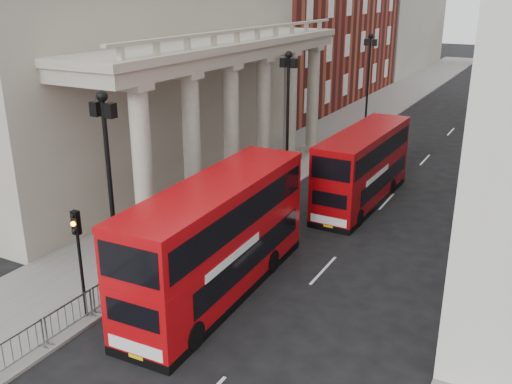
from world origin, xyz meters
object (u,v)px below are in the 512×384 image
object	(u,v)px
bus_near	(217,237)
pedestrian_c	(256,159)
lamp_post_south	(110,182)
pedestrian_a	(217,184)
lamp_post_mid	(288,109)
bus_far	(363,166)
lamp_post_north	(368,76)
traffic_light	(78,245)
pedestrian_b	(189,185)

from	to	relation	value
bus_near	pedestrian_c	distance (m)	16.61
lamp_post_south	pedestrian_a	size ratio (longest dim) A/B	5.46
lamp_post_mid	bus_near	bearing A→B (deg)	-75.90
lamp_post_mid	bus_far	bearing A→B (deg)	-9.09
bus_near	bus_far	distance (m)	13.14
lamp_post_mid	pedestrian_a	xyz separation A→B (m)	(-2.64, -4.23, -4.03)
lamp_post_north	traffic_light	size ratio (longest dim) A/B	1.93
traffic_light	bus_near	distance (m)	5.39
traffic_light	bus_far	size ratio (longest dim) A/B	0.43
lamp_post_south	pedestrian_c	xyz separation A→B (m)	(-2.96, 17.36, -3.98)
pedestrian_a	pedestrian_c	world-z (taller)	pedestrian_c
lamp_post_mid	pedestrian_b	bearing A→B (deg)	-125.06
lamp_post_mid	bus_near	size ratio (longest dim) A/B	0.74
lamp_post_south	bus_near	world-z (taller)	lamp_post_south
pedestrian_a	pedestrian_c	distance (m)	5.60
lamp_post_mid	pedestrian_a	world-z (taller)	lamp_post_mid
lamp_post_mid	pedestrian_a	distance (m)	6.41
lamp_post_north	pedestrian_b	distance (m)	22.14
lamp_post_mid	bus_far	size ratio (longest dim) A/B	0.82
lamp_post_mid	pedestrian_b	size ratio (longest dim) A/B	4.98
lamp_post_north	pedestrian_c	distance (m)	15.45
pedestrian_b	pedestrian_c	xyz separation A→B (m)	(0.86, 6.81, -0.03)
lamp_post_south	bus_far	distance (m)	16.27
lamp_post_mid	pedestrian_a	size ratio (longest dim) A/B	5.46
bus_far	pedestrian_b	size ratio (longest dim) A/B	6.03
traffic_light	pedestrian_b	distance (m)	13.35
pedestrian_b	lamp_post_mid	bearing A→B (deg)	-137.02
pedestrian_b	traffic_light	bearing A→B (deg)	95.35
lamp_post_mid	pedestrian_b	distance (m)	7.74
bus_far	pedestrian_c	bearing A→B (deg)	166.22
lamp_post_north	bus_near	size ratio (longest dim) A/B	0.74
lamp_post_south	lamp_post_north	size ratio (longest dim) A/B	1.00
lamp_post_north	pedestrian_a	bearing A→B (deg)	-97.43
lamp_post_north	traffic_light	bearing A→B (deg)	-89.83
bus_far	lamp_post_north	bearing A→B (deg)	108.64
lamp_post_north	bus_near	xyz separation A→B (m)	(3.48, -29.86, -2.41)
lamp_post_north	bus_far	world-z (taller)	lamp_post_north
lamp_post_north	bus_far	bearing A→B (deg)	-72.59
bus_far	pedestrian_a	distance (m)	8.72
lamp_post_mid	pedestrian_c	bearing A→B (deg)	155.22
pedestrian_b	pedestrian_a	bearing A→B (deg)	-146.14
lamp_post_north	bus_near	world-z (taller)	lamp_post_north
lamp_post_north	pedestrian_c	bearing A→B (deg)	-101.42
lamp_post_south	bus_far	size ratio (longest dim) A/B	0.82
lamp_post_mid	bus_near	world-z (taller)	lamp_post_mid
pedestrian_a	lamp_post_north	bearing A→B (deg)	77.59
pedestrian_b	lamp_post_north	bearing A→B (deg)	-112.06
bus_far	traffic_light	bearing A→B (deg)	-105.55
lamp_post_mid	lamp_post_north	size ratio (longest dim) A/B	1.00
lamp_post_south	lamp_post_north	xyz separation A→B (m)	(0.00, 32.00, 0.00)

